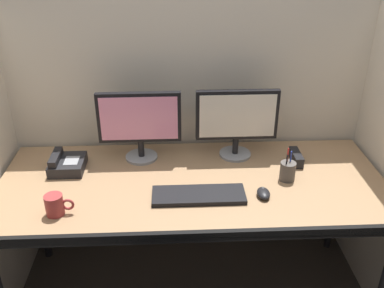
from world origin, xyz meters
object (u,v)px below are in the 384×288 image
Objects in this scene: monitor_right at (237,119)px; monitor_left at (139,122)px; keyboard_main at (199,195)px; desk at (193,191)px; pen_cup at (288,171)px; red_stapler at (296,157)px; coffee_mug at (55,205)px; computer_mouse at (263,193)px; desk_phone at (66,164)px.

monitor_left is at bearing -179.20° from monitor_right.
desk is at bearing 99.83° from keyboard_main.
pen_cup is 1.11× the size of red_stapler.
coffee_mug is (-0.61, -0.22, 0.10)m from desk.
monitor_left is 2.87× the size of red_stapler.
monitor_right is 4.48× the size of computer_mouse.
desk_phone is at bearing 172.27° from pen_cup.
monitor_right reaches higher than coffee_mug.
monitor_left is 0.52m from keyboard_main.
desk_phone is at bearing 163.23° from computer_mouse.
monitor_left reaches higher than pen_cup.
monitor_right is 0.38m from pen_cup.
pen_cup reaches higher than keyboard_main.
coffee_mug reaches higher than computer_mouse.
computer_mouse is (0.08, -0.40, -0.20)m from monitor_right.
monitor_left is at bearing 126.69° from keyboard_main.
keyboard_main is 0.72m from desk_phone.
monitor_right is 0.49m from keyboard_main.
monitor_left is 2.26× the size of desk_phone.
keyboard_main is 2.26× the size of desk_phone.
desk_phone reaches higher than keyboard_main.
computer_mouse is at bearing 5.39° from coffee_mug.
monitor_left is at bearing 135.77° from desk.
monitor_left reaches higher than keyboard_main.
monitor_left and monitor_right have the same top height.
desk_phone is at bearing 94.64° from coffee_mug.
monitor_left is at bearing 161.05° from pen_cup.
pen_cup is at bearing -7.73° from desk_phone.
monitor_left is 4.48× the size of computer_mouse.
red_stapler reaches higher than keyboard_main.
pen_cup is 0.19m from red_stapler.
computer_mouse is at bearing -16.77° from desk_phone.
keyboard_main is at bearing -53.31° from monitor_left.
red_stapler is at bearing -15.94° from monitor_right.
keyboard_main is 0.64m from coffee_mug.
pen_cup reaches higher than computer_mouse.
monitor_right is 0.91m from desk_phone.
desk_phone is at bearing -173.07° from monitor_right.
coffee_mug is 0.38m from desk_phone.
pen_cup is (0.14, 0.14, 0.03)m from computer_mouse.
desk_phone is (-0.66, 0.28, 0.02)m from keyboard_main.
computer_mouse is at bearing -135.99° from pen_cup.
red_stapler is (0.23, 0.31, 0.01)m from computer_mouse.
pen_cup is at bearing -49.22° from monitor_right.
red_stapler is (0.09, 0.17, -0.02)m from pen_cup.
desk is at bearing -44.23° from monitor_left.
red_stapler is at bearing -5.71° from monitor_left.
monitor_left is 0.84m from red_stapler.
desk is 0.45m from monitor_left.
coffee_mug is at bearing -150.39° from monitor_right.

